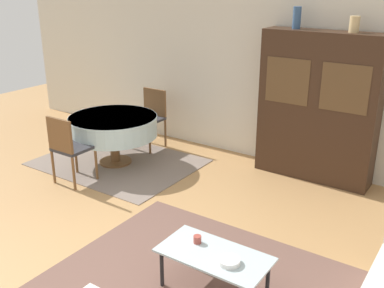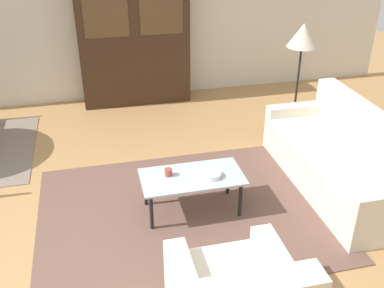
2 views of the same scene
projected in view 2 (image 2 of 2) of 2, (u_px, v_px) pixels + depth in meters
The scene contains 9 objects.
ground_plane at pixel (84, 260), 3.84m from camera, with size 14.00×14.00×0.00m, color tan.
wall_back at pixel (66, 11), 6.30m from camera, with size 10.00×0.06×2.70m.
area_rug at pixel (184, 212), 4.43m from camera, with size 2.81×2.18×0.01m.
couch at pixel (343, 161), 4.72m from camera, with size 0.85×2.04×0.83m.
coffee_table at pixel (192, 180), 4.28m from camera, with size 0.98×0.51×0.39m.
display_cabinet at pixel (134, 36), 6.43m from camera, with size 1.58×0.41×2.01m.
floor_lamp at pixel (302, 40), 5.58m from camera, with size 0.39×0.39×1.39m.
cup at pixel (168, 172), 4.26m from camera, with size 0.07×0.07×0.07m.
bowl at pixel (211, 174), 4.25m from camera, with size 0.19×0.19×0.05m.
Camera 2 is at (0.23, -3.04, 2.70)m, focal length 42.00 mm.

